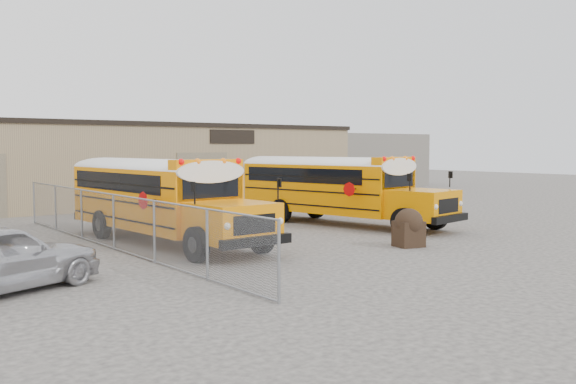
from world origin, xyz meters
TOP-DOWN VIEW (x-y plane):
  - ground at (0.00, 0.00)m, footprint 120.00×120.00m
  - warehouse at (-0.00, 19.99)m, footprint 30.20×10.20m
  - chainlink_fence at (-6.00, 3.00)m, footprint 0.07×18.07m
  - distant_building_right at (24.00, 24.00)m, footprint 10.00×8.00m
  - school_bus_left at (-4.47, 9.74)m, footprint 3.21×10.24m
  - school_bus_right at (3.19, 10.00)m, footprint 4.26×10.34m
  - tarp_bundle at (2.03, -2.29)m, footprint 1.00×0.94m

SIDE VIEW (x-z plane):
  - ground at x=0.00m, z-range 0.00..0.00m
  - tarp_bundle at x=2.03m, z-range 0.02..1.30m
  - chainlink_fence at x=-6.00m, z-range 0.00..1.80m
  - school_bus_right at x=3.19m, z-range 0.23..3.18m
  - school_bus_left at x=-4.47m, z-range 0.23..3.19m
  - distant_building_right at x=24.00m, z-range 0.00..4.40m
  - warehouse at x=0.00m, z-range 0.04..4.71m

